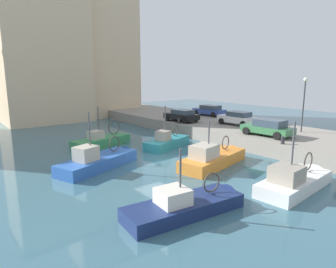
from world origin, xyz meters
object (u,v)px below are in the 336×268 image
fishing_boat_orange (215,163)px  mooring_bollard_mid (283,140)px  parked_car_blue (209,110)px  parked_car_black (182,115)px  fishing_boat_green (105,144)px  mooring_bollard_north (179,121)px  fishing_boat_teal (169,145)px  fishing_boat_blue (102,165)px  quay_streetlamp (304,96)px  fishing_boat_navy (191,210)px  fishing_boat_white (297,186)px  parked_car_white (237,118)px  parked_car_green (268,127)px

fishing_boat_orange → mooring_bollard_mid: size_ratio=12.82×
fishing_boat_orange → parked_car_blue: fishing_boat_orange is taller
parked_car_black → parked_car_blue: bearing=13.8°
fishing_boat_green → mooring_bollard_north: 8.53m
fishing_boat_teal → mooring_bollard_mid: size_ratio=10.61×
fishing_boat_orange → parked_car_blue: bearing=45.6°
fishing_boat_teal → mooring_bollard_mid: (4.11, -8.41, 1.38)m
fishing_boat_blue → fishing_boat_green: fishing_boat_blue is taller
parked_car_black → mooring_bollard_north: bearing=-143.2°
mooring_bollard_mid → mooring_bollard_north: bearing=90.0°
quay_streetlamp → fishing_boat_navy: bearing=-167.3°
fishing_boat_white → quay_streetlamp: (10.22, 5.32, 4.31)m
fishing_boat_green → fishing_boat_white: size_ratio=1.00×
fishing_boat_green → quay_streetlamp: (14.06, -10.82, 4.36)m
fishing_boat_blue → fishing_boat_teal: fishing_boat_blue is taller
fishing_boat_white → parked_car_black: size_ratio=1.60×
quay_streetlamp → parked_car_white: bearing=104.6°
fishing_boat_green → parked_car_black: fishing_boat_green is taller
fishing_boat_white → mooring_bollard_north: bearing=73.8°
fishing_boat_teal → parked_car_green: 8.57m
fishing_boat_blue → fishing_boat_green: 6.46m
fishing_boat_teal → fishing_boat_white: fishing_boat_white is taller
fishing_boat_navy → parked_car_white: 18.29m
quay_streetlamp → fishing_boat_teal: bearing=145.0°
fishing_boat_green → fishing_boat_teal: bearing=-42.9°
parked_car_green → fishing_boat_white: bearing=-135.7°
parked_car_black → fishing_boat_blue: bearing=-153.9°
fishing_boat_white → fishing_boat_navy: (-6.68, 1.50, -0.04)m
parked_car_blue → mooring_bollard_mid: (-7.03, -14.33, -0.41)m
parked_car_white → quay_streetlamp: size_ratio=0.83×
parked_car_black → quay_streetlamp: quay_streetlamp is taller
mooring_bollard_north → parked_car_blue: bearing=18.4°
fishing_boat_green → mooring_bollard_mid: fishing_boat_green is taller
fishing_boat_white → mooring_bollard_mid: 6.05m
fishing_boat_green → fishing_boat_navy: 14.91m
fishing_boat_blue → fishing_boat_green: (3.03, 5.71, -0.02)m
parked_car_blue → quay_streetlamp: size_ratio=0.88×
fishing_boat_teal → mooring_bollard_mid: bearing=-63.9°
fishing_boat_white → parked_car_white: fishing_boat_white is taller
fishing_boat_teal → fishing_boat_navy: size_ratio=0.87×
parked_car_green → quay_streetlamp: quay_streetlamp is taller
fishing_boat_teal → fishing_boat_navy: fishing_boat_teal is taller
parked_car_green → mooring_bollard_north: parked_car_green is taller
fishing_boat_teal → fishing_boat_white: bearing=-92.1°
fishing_boat_orange → fishing_boat_navy: size_ratio=1.06×
fishing_boat_green → parked_car_blue: (15.44, 1.93, 1.80)m
fishing_boat_orange → parked_car_white: 10.59m
fishing_boat_blue → fishing_boat_orange: 7.97m
fishing_boat_blue → fishing_boat_white: fishing_boat_blue is taller
fishing_boat_green → fishing_boat_white: bearing=-76.6°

